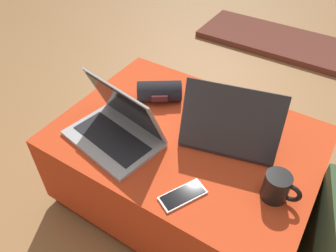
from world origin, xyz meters
TOP-DOWN VIEW (x-y plane):
  - ground_plane at (0.00, 0.00)m, footprint 14.00×14.00m
  - ottoman at (0.00, 0.00)m, footprint 0.98×0.71m
  - laptop_near at (-0.21, -0.15)m, footprint 0.38×0.29m
  - laptop_far at (0.14, 0.06)m, footprint 0.39×0.32m
  - cell_phone at (0.13, -0.25)m, footprint 0.13×0.16m
  - wrist_brace at (-0.21, 0.12)m, footprint 0.20×0.18m
  - coffee_mug at (0.38, -0.10)m, footprint 0.12×0.08m
  - fireplace_hearth at (0.00, 1.63)m, footprint 1.40×0.50m

SIDE VIEW (x-z plane):
  - ground_plane at x=0.00m, z-range 0.00..0.00m
  - fireplace_hearth at x=0.00m, z-range 0.00..0.04m
  - ottoman at x=0.00m, z-range 0.00..0.39m
  - cell_phone at x=0.13m, z-range 0.39..0.40m
  - wrist_brace at x=-0.21m, z-range 0.39..0.48m
  - laptop_near at x=-0.21m, z-range 0.32..0.55m
  - coffee_mug at x=0.38m, z-range 0.39..0.49m
  - laptop_far at x=0.14m, z-range 0.32..0.56m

